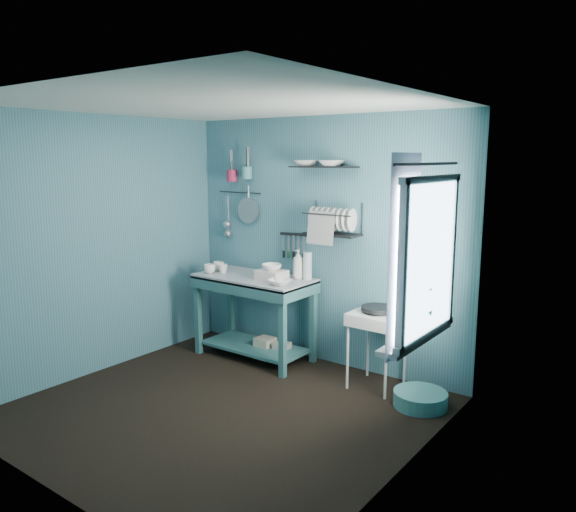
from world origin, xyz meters
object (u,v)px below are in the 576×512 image
Objects in this scene: mug_mid at (223,269)px; soap_bottle at (298,264)px; hotplate_stand at (376,350)px; potted_plant at (414,303)px; utensil_cup_teal at (247,173)px; storage_tin_large at (265,348)px; mug_right at (219,266)px; floor_basin at (420,399)px; frying_pan at (378,308)px; dish_rack at (332,219)px; colander at (248,210)px; water_bottle at (307,266)px; utensil_cup_magenta at (232,176)px; mug_left at (210,269)px; wash_tub at (272,275)px; work_counter at (254,317)px; storage_tin_small at (282,352)px.

mug_mid is 0.85m from soap_bottle.
potted_plant reaches higher than hotplate_stand.
utensil_cup_teal reaches higher than storage_tin_large.
mug_right is 2.55m from floor_basin.
storage_tin_large is (-1.30, -0.02, -0.64)m from frying_pan.
dish_rack reaches higher than soap_bottle.
soap_bottle is 1.02m from frying_pan.
frying_pan is 2.10m from utensil_cup_teal.
soap_bottle reaches higher than floor_basin.
frying_pan is 1.92m from colander.
utensil_cup_magenta reaches higher than water_bottle.
mug_mid is 1.05m from utensil_cup_magenta.
utensil_cup_magenta is 3.08m from floor_basin.
utensil_cup_magenta is 2.90m from potted_plant.
dish_rack is at bearing -2.13° from utensil_cup_magenta.
colander reaches higher than mug_left.
frying_pan is at bearing -6.16° from hotplate_stand.
wash_tub reaches higher than mug_mid.
soap_bottle reaches higher than mug_left.
potted_plant is (2.07, -0.66, 0.62)m from work_counter.
hotplate_stand is (1.88, 0.23, -0.57)m from mug_left.
utensil_cup_magenta is at bearing 157.26° from work_counter.
storage_tin_large is (0.43, -0.24, -1.82)m from utensil_cup_teal.
soap_bottle reaches higher than frying_pan.
utensil_cup_teal is (-0.85, 0.07, 0.91)m from water_bottle.
hotplate_stand is 2.54× the size of colander.
colander is at bearing 120.40° from utensil_cup_teal.
storage_tin_small is at bearing 5.71° from mug_right.
wash_tub is 0.61× the size of floor_basin.
work_counter is 0.55m from wash_tub.
mug_mid is at bearing -167.09° from storage_tin_large.
soap_bottle is 1.07× the size of water_bottle.
colander is (-1.14, 0.08, 0.01)m from dish_rack.
utensil_cup_magenta is 1.91m from storage_tin_large.
hotplate_stand reaches higher than storage_tin_small.
water_bottle is (0.90, 0.28, 0.09)m from mug_mid.
frying_pan is at bearing 4.58° from wash_tub.
floor_basin is at bearing -1.76° from wash_tub.
mug_left is 0.95× the size of utensil_cup_magenta.
water_bottle is 0.61× the size of floor_basin.
mug_right reaches higher than hotplate_stand.
utensil_cup_teal reaches higher than dish_rack.
storage_tin_large is (-1.97, 0.71, -0.95)m from potted_plant.
hotplate_stand is at bearing -8.16° from colander.
potted_plant reaches higher than mug_right.
hotplate_stand is (0.88, -0.15, -0.66)m from water_bottle.
mug_left is 0.41× the size of soap_bottle.
hotplate_stand is at bearing -7.26° from utensil_cup_teal.
utensil_cup_magenta is 2.00m from storage_tin_small.
mug_mid is 0.71m from colander.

